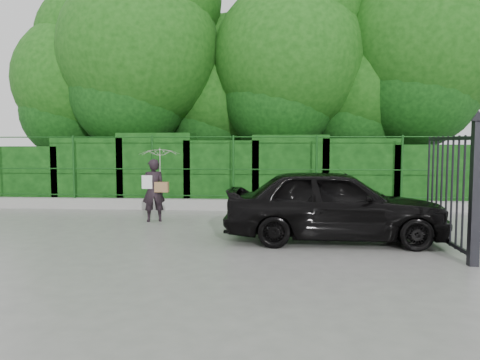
{
  "coord_description": "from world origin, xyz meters",
  "views": [
    {
      "loc": [
        1.6,
        -8.47,
        1.86
      ],
      "look_at": [
        0.84,
        1.3,
        1.1
      ],
      "focal_mm": 35.0,
      "sensor_mm": 36.0,
      "label": 1
    }
  ],
  "objects": [
    {
      "name": "gate",
      "position": [
        4.6,
        -0.72,
        1.19
      ],
      "size": [
        0.22,
        2.33,
        2.36
      ],
      "color": "black",
      "rests_on": "ground"
    },
    {
      "name": "fence",
      "position": [
        0.22,
        4.5,
        1.2
      ],
      "size": [
        14.13,
        0.06,
        1.8
      ],
      "color": "#124213",
      "rests_on": "kerb"
    },
    {
      "name": "ground",
      "position": [
        0.0,
        0.0,
        0.0
      ],
      "size": [
        80.0,
        80.0,
        0.0
      ],
      "primitive_type": "plane",
      "color": "gray"
    },
    {
      "name": "trees",
      "position": [
        1.14,
        7.74,
        4.62
      ],
      "size": [
        17.1,
        6.15,
        8.08
      ],
      "color": "black",
      "rests_on": "ground"
    },
    {
      "name": "hedge",
      "position": [
        0.01,
        5.5,
        1.0
      ],
      "size": [
        14.2,
        1.2,
        2.18
      ],
      "color": "black",
      "rests_on": "ground"
    },
    {
      "name": "woman",
      "position": [
        -1.22,
        2.49,
        1.18
      ],
      "size": [
        0.95,
        0.97,
        1.78
      ],
      "color": "black",
      "rests_on": "ground"
    },
    {
      "name": "kerb",
      "position": [
        0.0,
        4.5,
        0.15
      ],
      "size": [
        14.0,
        0.25,
        0.3
      ],
      "primitive_type": "cube",
      "color": "#9E9E99",
      "rests_on": "ground"
    },
    {
      "name": "car",
      "position": [
        2.7,
        0.5,
        0.71
      ],
      "size": [
        4.18,
        1.75,
        1.41
      ],
      "primitive_type": "imported",
      "rotation": [
        0.0,
        0.0,
        1.55
      ],
      "color": "black",
      "rests_on": "ground"
    }
  ]
}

